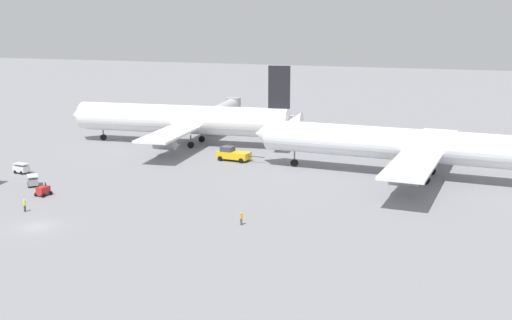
{
  "coord_description": "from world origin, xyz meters",
  "views": [
    {
      "loc": [
        52.85,
        -59.05,
        25.02
      ],
      "look_at": [
        18.08,
        29.37,
        4.0
      ],
      "focal_mm": 43.62,
      "sensor_mm": 36.0,
      "label": 1
    }
  ],
  "objects_px": {
    "pushback_tug": "(233,154)",
    "gse_baggage_cart_trailing": "(21,168)",
    "ground_crew_wing_walker_right": "(25,205)",
    "ground_crew_ramp_agent_by_cones": "(241,218)",
    "gse_baggage_cart_near_cluster": "(33,181)",
    "jet_bridge": "(228,107)",
    "airliner_being_pushed": "(412,146)",
    "gse_gpu_cart_small": "(43,191)",
    "airliner_at_gate_left": "(183,120)"
  },
  "relations": [
    {
      "from": "gse_gpu_cart_small",
      "to": "ground_crew_ramp_agent_by_cones",
      "type": "relative_size",
      "value": 1.3
    },
    {
      "from": "gse_baggage_cart_near_cluster",
      "to": "jet_bridge",
      "type": "distance_m",
      "value": 65.92
    },
    {
      "from": "ground_crew_wing_walker_right",
      "to": "jet_bridge",
      "type": "bearing_deg",
      "value": 93.05
    },
    {
      "from": "gse_baggage_cart_trailing",
      "to": "ground_crew_ramp_agent_by_cones",
      "type": "relative_size",
      "value": 1.71
    },
    {
      "from": "gse_baggage_cart_near_cluster",
      "to": "ground_crew_ramp_agent_by_cones",
      "type": "relative_size",
      "value": 1.81
    },
    {
      "from": "gse_baggage_cart_near_cluster",
      "to": "ground_crew_ramp_agent_by_cones",
      "type": "distance_m",
      "value": 38.26
    },
    {
      "from": "pushback_tug",
      "to": "gse_baggage_cart_near_cluster",
      "type": "bearing_deg",
      "value": -127.51
    },
    {
      "from": "gse_baggage_cart_trailing",
      "to": "pushback_tug",
      "type": "bearing_deg",
      "value": 37.14
    },
    {
      "from": "ground_crew_wing_walker_right",
      "to": "airliner_at_gate_left",
      "type": "bearing_deg",
      "value": 92.89
    },
    {
      "from": "gse_gpu_cart_small",
      "to": "ground_crew_wing_walker_right",
      "type": "xyz_separation_m",
      "value": [
        3.04,
        -7.32,
        0.12
      ]
    },
    {
      "from": "pushback_tug",
      "to": "gse_baggage_cart_trailing",
      "type": "distance_m",
      "value": 36.98
    },
    {
      "from": "ground_crew_wing_walker_right",
      "to": "gse_baggage_cart_trailing",
      "type": "bearing_deg",
      "value": 132.75
    },
    {
      "from": "airliner_at_gate_left",
      "to": "jet_bridge",
      "type": "bearing_deg",
      "value": 93.37
    },
    {
      "from": "airliner_being_pushed",
      "to": "gse_baggage_cart_trailing",
      "type": "xyz_separation_m",
      "value": [
        -61.98,
        -21.14,
        -4.52
      ]
    },
    {
      "from": "gse_baggage_cart_trailing",
      "to": "ground_crew_wing_walker_right",
      "type": "height_order",
      "value": "ground_crew_wing_walker_right"
    },
    {
      "from": "gse_baggage_cart_trailing",
      "to": "gse_baggage_cart_near_cluster",
      "type": "height_order",
      "value": "same"
    },
    {
      "from": "pushback_tug",
      "to": "ground_crew_ramp_agent_by_cones",
      "type": "relative_size",
      "value": 5.49
    },
    {
      "from": "airliner_being_pushed",
      "to": "ground_crew_wing_walker_right",
      "type": "bearing_deg",
      "value": -140.08
    },
    {
      "from": "airliner_at_gate_left",
      "to": "airliner_being_pushed",
      "type": "xyz_separation_m",
      "value": [
        48.5,
        -11.88,
        0.17
      ]
    },
    {
      "from": "gse_baggage_cart_trailing",
      "to": "ground_crew_ramp_agent_by_cones",
      "type": "xyz_separation_m",
      "value": [
        45.5,
        -11.83,
        0.02
      ]
    },
    {
      "from": "pushback_tug",
      "to": "gse_gpu_cart_small",
      "type": "xyz_separation_m",
      "value": [
        -16.5,
        -32.33,
        -0.42
      ]
    },
    {
      "from": "airliner_at_gate_left",
      "to": "pushback_tug",
      "type": "xyz_separation_m",
      "value": [
        16.0,
        -10.69,
        -4.0
      ]
    },
    {
      "from": "airliner_at_gate_left",
      "to": "gse_baggage_cart_near_cluster",
      "type": "bearing_deg",
      "value": -98.44
    },
    {
      "from": "airliner_at_gate_left",
      "to": "gse_gpu_cart_small",
      "type": "bearing_deg",
      "value": -90.67
    },
    {
      "from": "gse_baggage_cart_near_cluster",
      "to": "airliner_at_gate_left",
      "type": "bearing_deg",
      "value": 81.56
    },
    {
      "from": "gse_gpu_cart_small",
      "to": "ground_crew_wing_walker_right",
      "type": "height_order",
      "value": "gse_gpu_cart_small"
    },
    {
      "from": "gse_gpu_cart_small",
      "to": "jet_bridge",
      "type": "bearing_deg",
      "value": 90.88
    },
    {
      "from": "gse_baggage_cart_near_cluster",
      "to": "airliner_being_pushed",
      "type": "bearing_deg",
      "value": 26.62
    },
    {
      "from": "ground_crew_ramp_agent_by_cones",
      "to": "jet_bridge",
      "type": "xyz_separation_m",
      "value": [
        -33.59,
        71.44,
        3.61
      ]
    },
    {
      "from": "airliner_being_pushed",
      "to": "gse_gpu_cart_small",
      "type": "bearing_deg",
      "value": -147.56
    },
    {
      "from": "gse_gpu_cart_small",
      "to": "jet_bridge",
      "type": "distance_m",
      "value": 69.72
    },
    {
      "from": "pushback_tug",
      "to": "ground_crew_ramp_agent_by_cones",
      "type": "xyz_separation_m",
      "value": [
        16.02,
        -34.16,
        -0.34
      ]
    },
    {
      "from": "gse_baggage_cart_near_cluster",
      "to": "ground_crew_wing_walker_right",
      "type": "distance_m",
      "value": 14.0
    },
    {
      "from": "gse_baggage_cart_trailing",
      "to": "gse_baggage_cart_near_cluster",
      "type": "distance_m",
      "value": 9.79
    },
    {
      "from": "ground_crew_ramp_agent_by_cones",
      "to": "ground_crew_wing_walker_right",
      "type": "distance_m",
      "value": 29.99
    },
    {
      "from": "airliner_at_gate_left",
      "to": "ground_crew_wing_walker_right",
      "type": "distance_m",
      "value": 50.59
    },
    {
      "from": "airliner_being_pushed",
      "to": "gse_gpu_cart_small",
      "type": "distance_m",
      "value": 58.24
    },
    {
      "from": "airliner_at_gate_left",
      "to": "ground_crew_ramp_agent_by_cones",
      "type": "distance_m",
      "value": 55.28
    },
    {
      "from": "pushback_tug",
      "to": "jet_bridge",
      "type": "height_order",
      "value": "jet_bridge"
    },
    {
      "from": "jet_bridge",
      "to": "airliner_being_pushed",
      "type": "bearing_deg",
      "value": -37.54
    },
    {
      "from": "airliner_being_pushed",
      "to": "jet_bridge",
      "type": "height_order",
      "value": "airliner_being_pushed"
    },
    {
      "from": "pushback_tug",
      "to": "ground_crew_ramp_agent_by_cones",
      "type": "distance_m",
      "value": 37.73
    },
    {
      "from": "airliner_at_gate_left",
      "to": "jet_bridge",
      "type": "xyz_separation_m",
      "value": [
        -1.57,
        26.59,
        -0.73
      ]
    },
    {
      "from": "airliner_at_gate_left",
      "to": "gse_baggage_cart_trailing",
      "type": "bearing_deg",
      "value": -112.2
    },
    {
      "from": "pushback_tug",
      "to": "ground_crew_wing_walker_right",
      "type": "distance_m",
      "value": 41.88
    },
    {
      "from": "gse_baggage_cart_trailing",
      "to": "jet_bridge",
      "type": "height_order",
      "value": "jet_bridge"
    },
    {
      "from": "airliner_at_gate_left",
      "to": "airliner_being_pushed",
      "type": "distance_m",
      "value": 49.94
    },
    {
      "from": "pushback_tug",
      "to": "gse_gpu_cart_small",
      "type": "relative_size",
      "value": 4.22
    },
    {
      "from": "airliner_being_pushed",
      "to": "jet_bridge",
      "type": "distance_m",
      "value": 63.15
    },
    {
      "from": "jet_bridge",
      "to": "gse_baggage_cart_trailing",
      "type": "bearing_deg",
      "value": -101.3
    }
  ]
}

